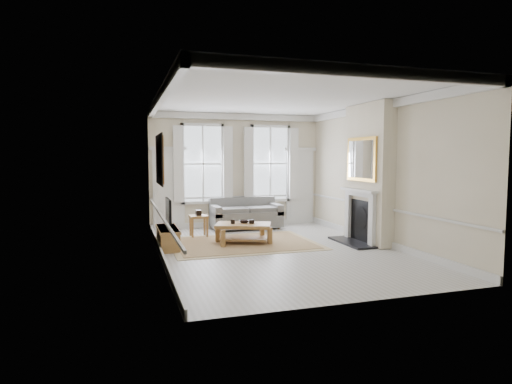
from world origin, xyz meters
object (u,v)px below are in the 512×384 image
object	(u,v)px
sofa	(245,216)
tv_stand	(168,238)
coffee_table	(243,227)
side_table	(199,220)

from	to	relation	value
sofa	tv_stand	distance (m)	3.22
sofa	tv_stand	bearing A→B (deg)	-139.86
coffee_table	sofa	bearing A→B (deg)	93.78
sofa	side_table	xyz separation A→B (m)	(-1.54, -0.92, 0.08)
side_table	coffee_table	distance (m)	1.52
sofa	coffee_table	bearing A→B (deg)	-107.13
side_table	tv_stand	world-z (taller)	side_table
side_table	coffee_table	xyz separation A→B (m)	(0.88, -1.23, -0.05)
side_table	sofa	bearing A→B (deg)	30.64
sofa	coffee_table	world-z (taller)	sofa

